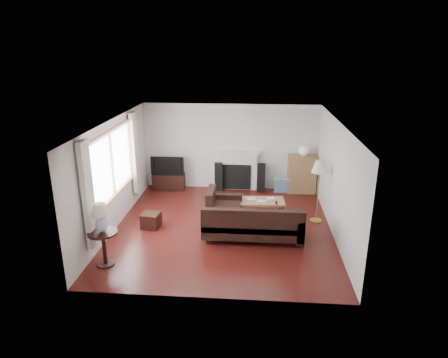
# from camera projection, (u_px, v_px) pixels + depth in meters

# --- Properties ---
(room) EXTENTS (5.10, 5.60, 2.54)m
(room) POSITION_uv_depth(u_px,v_px,m) (223.00, 177.00, 8.96)
(room) COLOR #481410
(room) RESTS_ON ground
(window) EXTENTS (0.12, 2.74, 1.54)m
(window) POSITION_uv_depth(u_px,v_px,m) (112.00, 164.00, 8.86)
(window) COLOR brown
(window) RESTS_ON room
(curtain_near) EXTENTS (0.10, 0.35, 2.10)m
(curtain_near) POSITION_uv_depth(u_px,v_px,m) (88.00, 195.00, 7.47)
(curtain_near) COLOR beige
(curtain_near) RESTS_ON room
(curtain_far) EXTENTS (0.10, 0.35, 2.10)m
(curtain_far) POSITION_uv_depth(u_px,v_px,m) (135.00, 153.00, 10.34)
(curtain_far) COLOR beige
(curtain_far) RESTS_ON room
(fireplace) EXTENTS (1.40, 0.26, 1.15)m
(fireplace) POSITION_uv_depth(u_px,v_px,m) (235.00, 170.00, 11.66)
(fireplace) COLOR white
(fireplace) RESTS_ON room
(tv_stand) EXTENTS (0.92, 0.41, 0.46)m
(tv_stand) POSITION_uv_depth(u_px,v_px,m) (169.00, 181.00, 11.79)
(tv_stand) COLOR black
(tv_stand) RESTS_ON ground
(television) EXTENTS (0.96, 0.13, 0.55)m
(television) POSITION_uv_depth(u_px,v_px,m) (168.00, 165.00, 11.62)
(television) COLOR black
(television) RESTS_ON tv_stand
(speaker_left) EXTENTS (0.26, 0.30, 0.83)m
(speaker_left) POSITION_uv_depth(u_px,v_px,m) (218.00, 176.00, 11.66)
(speaker_left) COLOR black
(speaker_left) RESTS_ON ground
(speaker_right) EXTENTS (0.24, 0.28, 0.80)m
(speaker_right) POSITION_uv_depth(u_px,v_px,m) (261.00, 178.00, 11.57)
(speaker_right) COLOR black
(speaker_right) RESTS_ON ground
(bookshelf) EXTENTS (0.80, 0.38, 1.10)m
(bookshelf) POSITION_uv_depth(u_px,v_px,m) (302.00, 174.00, 11.42)
(bookshelf) COLOR olive
(bookshelf) RESTS_ON ground
(globe_lamp) EXTENTS (0.27, 0.27, 0.27)m
(globe_lamp) POSITION_uv_depth(u_px,v_px,m) (303.00, 151.00, 11.20)
(globe_lamp) COLOR white
(globe_lamp) RESTS_ON bookshelf
(sectional_sofa) EXTENTS (2.37, 1.73, 0.76)m
(sectional_sofa) POSITION_uv_depth(u_px,v_px,m) (253.00, 222.00, 8.73)
(sectional_sofa) COLOR black
(sectional_sofa) RESTS_ON ground
(coffee_table) EXTENTS (1.15, 0.68, 0.44)m
(coffee_table) POSITION_uv_depth(u_px,v_px,m) (261.00, 208.00, 9.89)
(coffee_table) COLOR #A0724C
(coffee_table) RESTS_ON ground
(footstool) EXTENTS (0.45, 0.45, 0.34)m
(footstool) POSITION_uv_depth(u_px,v_px,m) (151.00, 220.00, 9.35)
(footstool) COLOR black
(footstool) RESTS_ON ground
(floor_lamp) EXTENTS (0.43, 0.43, 1.53)m
(floor_lamp) POSITION_uv_depth(u_px,v_px,m) (318.00, 192.00, 9.45)
(floor_lamp) COLOR #B6993F
(floor_lamp) RESTS_ON ground
(side_table) EXTENTS (0.56, 0.56, 0.70)m
(side_table) POSITION_uv_depth(u_px,v_px,m) (104.00, 248.00, 7.69)
(side_table) COLOR black
(side_table) RESTS_ON ground
(table_lamp) EXTENTS (0.35, 0.35, 0.57)m
(table_lamp) POSITION_uv_depth(u_px,v_px,m) (101.00, 218.00, 7.48)
(table_lamp) COLOR silver
(table_lamp) RESTS_ON side_table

